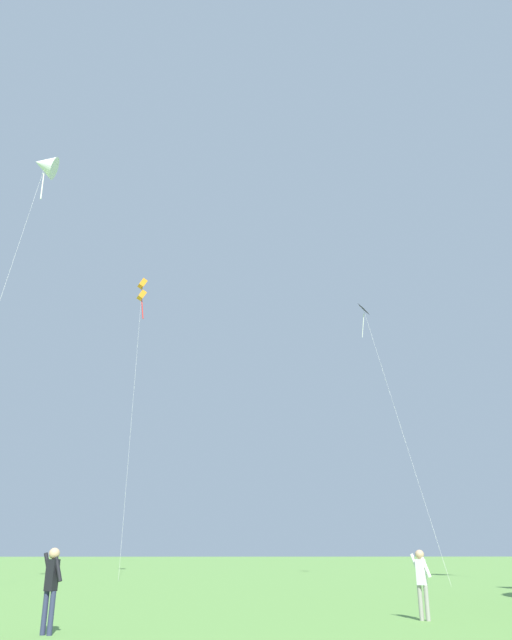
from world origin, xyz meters
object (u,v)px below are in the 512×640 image
(kite_orange_box, at_px, (142,291))
(kite_black_large, at_px, (368,327))
(person_in_red_shirt, at_px, (422,577))
(kite_white_distant, at_px, (45,165))
(person_foreground_watcher, at_px, (51,582))

(kite_orange_box, bearing_deg, kite_black_large, -17.30)
(kite_black_large, xyz_separation_m, person_in_red_shirt, (-4.60, -23.80, -15.73))
(kite_black_large, bearing_deg, person_in_red_shirt, -100.93)
(kite_white_distant, relative_size, person_foreground_watcher, 13.40)
(kite_white_distant, height_order, person_foreground_watcher, kite_white_distant)
(person_foreground_watcher, bearing_deg, kite_black_large, 62.57)
(kite_orange_box, relative_size, person_in_red_shirt, 12.98)
(kite_orange_box, bearing_deg, person_foreground_watcher, -83.73)
(kite_white_distant, relative_size, kite_black_large, 1.27)
(person_foreground_watcher, relative_size, person_in_red_shirt, 1.02)
(kite_white_distant, distance_m, kite_black_large, 24.06)
(kite_black_large, distance_m, person_in_red_shirt, 28.90)
(kite_black_large, relative_size, kite_orange_box, 0.83)
(kite_orange_box, xyz_separation_m, person_foreground_watcher, (3.49, -31.76, -20.54))
(kite_black_large, xyz_separation_m, kite_orange_box, (-17.19, 5.35, 4.83))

